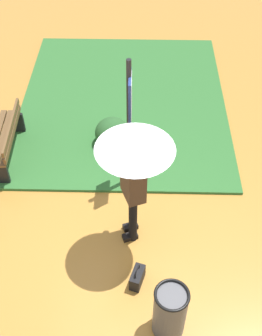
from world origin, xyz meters
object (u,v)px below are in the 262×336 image
at_px(person_with_umbrella, 134,163).
at_px(trash_bin, 170,311).
at_px(handbag, 137,277).
at_px(park_bench, 7,140).
at_px(info_sign_post, 130,112).

height_order(person_with_umbrella, trash_bin, person_with_umbrella).
bearing_deg(handbag, park_bench, -136.93).
relative_size(handbag, trash_bin, 0.44).
bearing_deg(handbag, trash_bin, 32.32).
relative_size(person_with_umbrella, handbag, 5.53).
xyz_separation_m(person_with_umbrella, handbag, (0.73, 0.06, -1.42)).
distance_m(person_with_umbrella, trash_bin, 1.82).
distance_m(handbag, park_bench, 3.28).
bearing_deg(park_bench, trash_bin, 41.11).
distance_m(info_sign_post, handbag, 2.28).
relative_size(handbag, park_bench, 0.26).
bearing_deg(info_sign_post, trash_bin, 12.29).
xyz_separation_m(person_with_umbrella, info_sign_post, (-1.12, -0.08, -0.11)).
bearing_deg(person_with_umbrella, handbag, 4.96).
height_order(info_sign_post, park_bench, info_sign_post).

